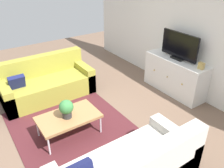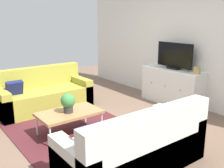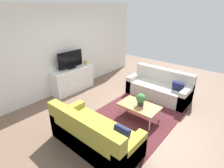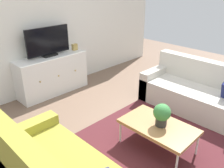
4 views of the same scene
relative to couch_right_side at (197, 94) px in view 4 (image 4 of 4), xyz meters
name	(u,v)px [view 4 (image 4 of 4)]	position (x,y,z in m)	size (l,w,h in m)	color
ground_plane	(141,140)	(-1.44, 0.10, -0.28)	(10.00, 10.00, 0.00)	brown
wall_back	(40,24)	(-1.44, 2.65, 1.07)	(6.40, 0.12, 2.70)	silver
area_rug	(150,144)	(-1.44, -0.05, -0.28)	(2.50, 1.90, 0.01)	#4C1E23
couch_right_side	(197,94)	(0.00, 0.00, 0.00)	(0.82, 1.85, 0.84)	beige
coffee_table	(158,127)	(-1.43, -0.15, 0.07)	(0.59, 0.98, 0.38)	#A37547
potted_plant	(162,114)	(-1.41, -0.18, 0.27)	(0.23, 0.23, 0.31)	#2D2D2D
tv_console	(52,75)	(-1.46, 2.37, 0.10)	(1.42, 0.47, 0.77)	white
flat_screen_tv	(48,42)	(-1.46, 2.39, 0.77)	(0.89, 0.16, 0.56)	black
mantel_clock	(75,47)	(-0.87, 2.37, 0.55)	(0.11, 0.07, 0.13)	tan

